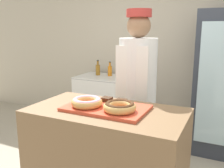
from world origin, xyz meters
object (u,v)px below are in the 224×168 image
brownie_back_right (121,101)px  baker_person (137,94)px  serving_tray (106,108)px  donut_light_glaze (87,102)px  brownie_back_left (107,99)px  bottle_amber (98,69)px  bottle_orange (110,70)px  donut_chocolate_glaze (120,106)px  chest_freezer (105,103)px

brownie_back_right → baker_person: baker_person is taller
serving_tray → donut_light_glaze: donut_light_glaze is taller
donut_light_glaze → brownie_back_left: 0.20m
donut_light_glaze → brownie_back_right: size_ratio=3.10×
brownie_back_left → bottle_amber: bearing=121.2°
serving_tray → baker_person: bearing=90.3°
brownie_back_left → baker_person: bearing=83.8°
brownie_back_left → bottle_orange: size_ratio=0.35×
donut_chocolate_glaze → bottle_amber: bearing=123.0°
serving_tray → chest_freezer: (-0.92, 1.75, -0.54)m
donut_chocolate_glaze → bottle_amber: size_ratio=1.01×
donut_chocolate_glaze → bottle_amber: bottle_amber is taller
serving_tray → brownie_back_left: brownie_back_left is taller
bottle_orange → brownie_back_left: bearing=-64.5°
baker_person → bottle_orange: size_ratio=7.92×
donut_chocolate_glaze → baker_person: 0.76m
donut_light_glaze → baker_person: size_ratio=0.14×
donut_chocolate_glaze → brownie_back_right: size_ratio=3.10×
donut_light_glaze → brownie_back_left: (0.07, 0.19, -0.02)m
donut_chocolate_glaze → bottle_amber: 2.23m
serving_tray → donut_light_glaze: 0.16m
brownie_back_right → chest_freezer: size_ratio=0.09×
serving_tray → baker_person: baker_person is taller
serving_tray → bottle_orange: bottle_orange is taller
donut_light_glaze → bottle_orange: (-0.74, 1.89, -0.09)m
donut_chocolate_glaze → bottle_orange: size_ratio=1.08×
brownie_back_right → baker_person: size_ratio=0.04×
donut_light_glaze → baker_person: baker_person is taller
donut_light_glaze → bottle_orange: bottle_orange is taller
donut_light_glaze → bottle_amber: 2.10m
brownie_back_left → bottle_orange: bearing=115.5°
chest_freezer → donut_chocolate_glaze: bearing=-59.7°
donut_chocolate_glaze → brownie_back_right: (-0.07, 0.19, -0.02)m
serving_tray → bottle_amber: (-1.08, 1.81, -0.03)m
serving_tray → brownie_back_right: 0.15m
donut_chocolate_glaze → serving_tray: bearing=157.2°
donut_chocolate_glaze → brownie_back_right: bearing=111.1°
brownie_back_left → baker_person: (0.06, 0.55, -0.07)m
donut_light_glaze → chest_freezer: (-0.78, 1.81, -0.59)m
donut_chocolate_glaze → chest_freezer: 2.17m
bottle_orange → donut_chocolate_glaze: bearing=-61.8°
serving_tray → donut_chocolate_glaze: 0.16m
brownie_back_right → bottle_amber: size_ratio=0.33×
brownie_back_right → chest_freezer: 1.98m
serving_tray → brownie_back_right: size_ratio=8.05×
bottle_orange → donut_light_glaze: bearing=-68.6°
brownie_back_left → chest_freezer: size_ratio=0.09×
baker_person → bottle_amber: size_ratio=7.39×
donut_light_glaze → brownie_back_right: 0.28m
serving_tray → bottle_amber: size_ratio=2.63×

